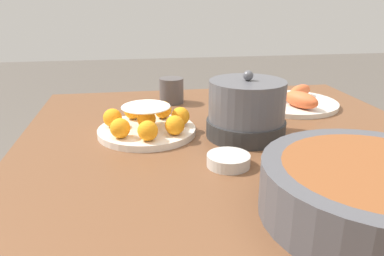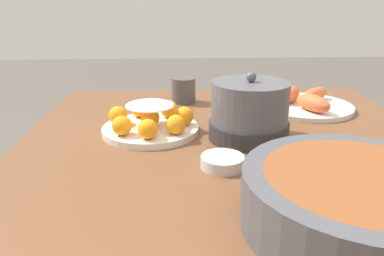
{
  "view_description": "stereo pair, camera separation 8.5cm",
  "coord_description": "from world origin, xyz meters",
  "px_view_note": "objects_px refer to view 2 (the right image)",
  "views": [
    {
      "loc": [
        0.71,
        -0.22,
        1.06
      ],
      "look_at": [
        -0.09,
        -0.1,
        0.77
      ],
      "focal_mm": 35.0,
      "sensor_mm": 36.0,
      "label": 1
    },
    {
      "loc": [
        0.72,
        -0.14,
        1.06
      ],
      "look_at": [
        -0.09,
        -0.1,
        0.77
      ],
      "focal_mm": 35.0,
      "sensor_mm": 36.0,
      "label": 2
    }
  ],
  "objects_px": {
    "serving_bowl": "(358,200)",
    "sauce_bowl": "(222,161)",
    "cake_plate": "(151,122)",
    "cup_near": "(184,90)",
    "warming_pot": "(249,111)",
    "dining_table": "(239,197)",
    "seafood_platter": "(305,103)"
  },
  "relations": [
    {
      "from": "sauce_bowl",
      "to": "warming_pot",
      "type": "xyz_separation_m",
      "value": [
        -0.16,
        0.08,
        0.05
      ]
    },
    {
      "from": "cup_near",
      "to": "warming_pot",
      "type": "relative_size",
      "value": 0.42
    },
    {
      "from": "serving_bowl",
      "to": "sauce_bowl",
      "type": "relative_size",
      "value": 3.86
    },
    {
      "from": "seafood_platter",
      "to": "cake_plate",
      "type": "bearing_deg",
      "value": -67.77
    },
    {
      "from": "dining_table",
      "to": "cake_plate",
      "type": "xyz_separation_m",
      "value": [
        -0.17,
        -0.2,
        0.12
      ]
    },
    {
      "from": "seafood_platter",
      "to": "warming_pot",
      "type": "distance_m",
      "value": 0.33
    },
    {
      "from": "cup_near",
      "to": "warming_pot",
      "type": "xyz_separation_m",
      "value": [
        0.33,
        0.15,
        0.03
      ]
    },
    {
      "from": "dining_table",
      "to": "sauce_bowl",
      "type": "distance_m",
      "value": 0.12
    },
    {
      "from": "serving_bowl",
      "to": "warming_pot",
      "type": "xyz_separation_m",
      "value": [
        -0.37,
        -0.09,
        0.02
      ]
    },
    {
      "from": "warming_pot",
      "to": "sauce_bowl",
      "type": "bearing_deg",
      "value": -27.49
    },
    {
      "from": "serving_bowl",
      "to": "sauce_bowl",
      "type": "height_order",
      "value": "serving_bowl"
    },
    {
      "from": "cake_plate",
      "to": "sauce_bowl",
      "type": "relative_size",
      "value": 2.75
    },
    {
      "from": "sauce_bowl",
      "to": "cake_plate",
      "type": "bearing_deg",
      "value": -143.85
    },
    {
      "from": "serving_bowl",
      "to": "seafood_platter",
      "type": "relative_size",
      "value": 1.17
    },
    {
      "from": "serving_bowl",
      "to": "cup_near",
      "type": "bearing_deg",
      "value": -161.64
    },
    {
      "from": "serving_bowl",
      "to": "seafood_platter",
      "type": "xyz_separation_m",
      "value": [
        -0.61,
        0.13,
        -0.03
      ]
    },
    {
      "from": "serving_bowl",
      "to": "sauce_bowl",
      "type": "distance_m",
      "value": 0.28
    },
    {
      "from": "sauce_bowl",
      "to": "warming_pot",
      "type": "relative_size",
      "value": 0.46
    },
    {
      "from": "serving_bowl",
      "to": "seafood_platter",
      "type": "distance_m",
      "value": 0.62
    },
    {
      "from": "cup_near",
      "to": "cake_plate",
      "type": "bearing_deg",
      "value": -17.89
    },
    {
      "from": "cake_plate",
      "to": "sauce_bowl",
      "type": "xyz_separation_m",
      "value": [
        0.21,
        0.15,
        -0.01
      ]
    },
    {
      "from": "cake_plate",
      "to": "warming_pot",
      "type": "height_order",
      "value": "warming_pot"
    },
    {
      "from": "cup_near",
      "to": "warming_pot",
      "type": "height_order",
      "value": "warming_pot"
    },
    {
      "from": "dining_table",
      "to": "cup_near",
      "type": "distance_m",
      "value": 0.48
    },
    {
      "from": "serving_bowl",
      "to": "sauce_bowl",
      "type": "xyz_separation_m",
      "value": [
        -0.21,
        -0.17,
        -0.03
      ]
    },
    {
      "from": "seafood_platter",
      "to": "cup_near",
      "type": "distance_m",
      "value": 0.38
    },
    {
      "from": "seafood_platter",
      "to": "cup_near",
      "type": "height_order",
      "value": "cup_near"
    },
    {
      "from": "cake_plate",
      "to": "serving_bowl",
      "type": "height_order",
      "value": "serving_bowl"
    },
    {
      "from": "warming_pot",
      "to": "cup_near",
      "type": "bearing_deg",
      "value": -156.16
    },
    {
      "from": "dining_table",
      "to": "cake_plate",
      "type": "distance_m",
      "value": 0.29
    },
    {
      "from": "cake_plate",
      "to": "warming_pot",
      "type": "distance_m",
      "value": 0.25
    },
    {
      "from": "dining_table",
      "to": "seafood_platter",
      "type": "distance_m",
      "value": 0.45
    }
  ]
}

